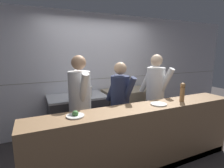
{
  "coord_description": "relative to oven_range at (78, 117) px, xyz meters",
  "views": [
    {
      "loc": [
        -1.38,
        -2.32,
        1.76
      ],
      "look_at": [
        0.01,
        0.69,
        1.15
      ],
      "focal_mm": 28.0,
      "sensor_mm": 36.0,
      "label": 1
    }
  ],
  "objects": [
    {
      "name": "pass_counter",
      "position": [
        0.62,
        -1.38,
        0.04
      ],
      "size": [
        3.26,
        0.45,
        0.98
      ],
      "color": "#93704C",
      "rests_on": "ground_plane"
    },
    {
      "name": "wall_back_tiled",
      "position": [
        0.6,
        0.4,
        0.85
      ],
      "size": [
        8.0,
        0.06,
        2.6
      ],
      "color": "silver",
      "rests_on": "ground_plane"
    },
    {
      "name": "stock_pot",
      "position": [
        0.13,
        -0.05,
        0.55
      ],
      "size": [
        0.34,
        0.34,
        0.19
      ],
      "color": "beige",
      "rests_on": "oven_range"
    },
    {
      "name": "pepper_mill",
      "position": [
        1.36,
        -1.41,
        0.69
      ],
      "size": [
        0.08,
        0.08,
        0.3
      ],
      "color": "#AD7A47",
      "rests_on": "pass_counter"
    },
    {
      "name": "ground_plane",
      "position": [
        0.6,
        -1.07,
        -0.45
      ],
      "size": [
        14.0,
        14.0,
        0.0
      ],
      "primitive_type": "plane",
      "color": "#383333"
    },
    {
      "name": "chef_head_cook",
      "position": [
        -0.12,
        -0.73,
        0.51
      ],
      "size": [
        0.36,
        0.75,
        1.71
      ],
      "rotation": [
        0.0,
        0.0,
        0.04
      ],
      "color": "black",
      "rests_on": "ground_plane"
    },
    {
      "name": "plated_dish_main",
      "position": [
        -0.34,
        -1.36,
        0.56
      ],
      "size": [
        0.22,
        0.22,
        0.08
      ],
      "color": "white",
      "rests_on": "pass_counter"
    },
    {
      "name": "mixing_bowl_steel",
      "position": [
        1.19,
        0.02,
        0.5
      ],
      "size": [
        0.22,
        0.22,
        0.08
      ],
      "color": "#B7BABF",
      "rests_on": "prep_counter"
    },
    {
      "name": "oven_range",
      "position": [
        0.0,
        0.0,
        0.0
      ],
      "size": [
        1.14,
        0.71,
        0.89
      ],
      "color": "#38383D",
      "rests_on": "ground_plane"
    },
    {
      "name": "chef_line",
      "position": [
        1.39,
        -0.71,
        0.51
      ],
      "size": [
        0.45,
        0.74,
        1.72
      ],
      "rotation": [
        0.0,
        0.0,
        0.35
      ],
      "color": "black",
      "rests_on": "ground_plane"
    },
    {
      "name": "chef_sous",
      "position": [
        0.56,
        -0.8,
        0.44
      ],
      "size": [
        0.41,
        0.69,
        1.6
      ],
      "rotation": [
        0.0,
        0.0,
        0.32
      ],
      "color": "black",
      "rests_on": "ground_plane"
    },
    {
      "name": "plated_dish_appetiser",
      "position": [
        0.9,
        -1.4,
        0.55
      ],
      "size": [
        0.24,
        0.24,
        0.02
      ],
      "color": "white",
      "rests_on": "pass_counter"
    },
    {
      "name": "prep_counter",
      "position": [
        1.22,
        -0.0,
        0.0
      ],
      "size": [
        1.17,
        0.65,
        0.91
      ],
      "color": "gray",
      "rests_on": "ground_plane"
    }
  ]
}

